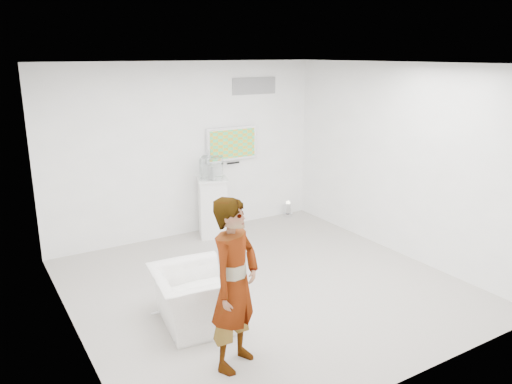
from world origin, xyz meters
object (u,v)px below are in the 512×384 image
Objects in this scene: floor_uplight at (288,209)px; person at (235,284)px; pedestal at (213,207)px; tv at (232,144)px; armchair at (193,298)px.

person is at bearing -131.13° from floor_uplight.
person is at bearing -113.09° from pedestal.
tv is 3.36× the size of floor_uplight.
tv is 1.84m from floor_uplight.
person is at bearing -118.29° from tv.
person is 1.72× the size of pedestal.
armchair is at bearing 63.11° from person.
person is (-2.07, -3.84, -0.65)m from tv.
person is at bearing -170.42° from armchair.
armchair is 4.29m from floor_uplight.
tv reaches higher than armchair.
tv is 4.41m from person.
tv is 0.97× the size of armchair.
armchair is 0.98× the size of pedestal.
pedestal is 3.52× the size of floor_uplight.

